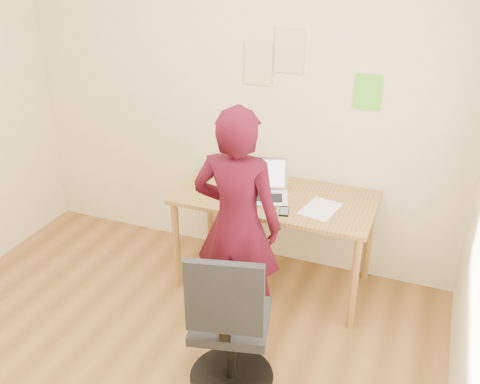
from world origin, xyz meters
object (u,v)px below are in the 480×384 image
at_px(desk, 275,207).
at_px(office_chair, 229,332).
at_px(phone, 284,211).
at_px(person, 237,225).
at_px(laptop, 263,189).

xyz_separation_m(desk, office_chair, (0.10, -1.09, -0.24)).
relative_size(phone, office_chair, 0.14).
xyz_separation_m(office_chair, person, (-0.17, 0.55, 0.36)).
bearing_deg(laptop, office_chair, -98.90).
relative_size(desk, person, 0.90).
relative_size(desk, laptop, 3.33).
height_order(desk, person, person).
height_order(desk, laptop, laptop).
bearing_deg(desk, person, -97.71).
bearing_deg(laptop, person, -107.53).
bearing_deg(person, laptop, -92.61).
xyz_separation_m(desk, phone, (0.13, -0.21, 0.09)).
bearing_deg(office_chair, person, 93.86).
bearing_deg(phone, laptop, 127.60).
height_order(desk, phone, phone).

